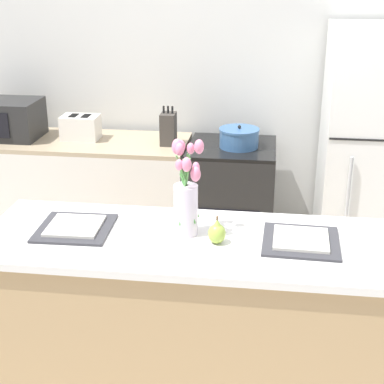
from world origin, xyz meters
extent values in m
cube|color=silver|center=(0.00, 2.00, 1.35)|extent=(5.20, 0.08, 2.70)
cube|color=tan|center=(0.00, 0.00, 0.46)|extent=(1.76, 0.62, 0.92)
cube|color=silver|center=(0.00, 0.00, 0.94)|extent=(1.80, 0.66, 0.03)
cube|color=silver|center=(-1.06, 1.60, 0.43)|extent=(1.68, 0.60, 0.87)
cube|color=tan|center=(-1.06, 1.60, 0.88)|extent=(1.68, 0.60, 0.03)
cube|color=black|center=(0.10, 1.60, 0.44)|extent=(0.60, 0.60, 0.88)
cube|color=black|center=(0.10, 1.60, 0.89)|extent=(0.60, 0.60, 0.02)
cube|color=black|center=(0.10, 1.30, 0.40)|extent=(0.42, 0.01, 0.29)
cube|color=white|center=(1.05, 1.60, 0.86)|extent=(0.68, 0.64, 1.72)
cylinder|color=#B2B5B7|center=(0.86, 1.26, 0.59)|extent=(0.02, 0.02, 0.75)
cylinder|color=silver|center=(0.00, 0.05, 1.07)|extent=(0.11, 0.11, 0.23)
cylinder|color=#569E4C|center=(0.01, 0.05, 1.14)|extent=(0.07, 0.01, 0.24)
ellipsoid|color=pink|center=(0.04, 0.04, 1.27)|extent=(0.03, 0.03, 0.05)
cylinder|color=#569E4C|center=(0.01, 0.05, 1.18)|extent=(0.09, 0.07, 0.31)
ellipsoid|color=pink|center=(0.05, 0.09, 1.35)|extent=(0.04, 0.04, 0.06)
cylinder|color=#569E4C|center=(0.00, 0.07, 1.17)|extent=(0.02, 0.11, 0.29)
ellipsoid|color=pink|center=(0.01, 0.12, 1.33)|extent=(0.03, 0.03, 0.05)
cylinder|color=#569E4C|center=(0.00, 0.06, 1.17)|extent=(0.05, 0.11, 0.30)
ellipsoid|color=pink|center=(-0.03, 0.11, 1.34)|extent=(0.04, 0.04, 0.06)
cylinder|color=#569E4C|center=(-0.01, 0.05, 1.17)|extent=(0.06, 0.04, 0.31)
ellipsoid|color=pink|center=(-0.04, 0.07, 1.35)|extent=(0.05, 0.05, 0.07)
cylinder|color=#569E4C|center=(-0.01, 0.04, 1.17)|extent=(0.04, 0.01, 0.32)
ellipsoid|color=pink|center=(-0.02, 0.04, 1.35)|extent=(0.04, 0.04, 0.06)
cylinder|color=#569E4C|center=(-0.01, 0.03, 1.15)|extent=(0.03, 0.07, 0.26)
ellipsoid|color=pink|center=(-0.02, 0.00, 1.29)|extent=(0.03, 0.03, 0.05)
cylinder|color=#569E4C|center=(0.00, 0.04, 1.15)|extent=(0.02, 0.08, 0.26)
ellipsoid|color=pink|center=(0.01, 0.00, 1.30)|extent=(0.04, 0.04, 0.06)
cylinder|color=#569E4C|center=(0.01, 0.04, 1.13)|extent=(0.08, 0.07, 0.21)
ellipsoid|color=pink|center=(0.05, 0.01, 1.25)|extent=(0.04, 0.04, 0.07)
ellipsoid|color=#9EBC47|center=(0.14, -0.03, 1.00)|extent=(0.08, 0.08, 0.09)
cone|color=#9EBC47|center=(0.14, -0.03, 1.05)|extent=(0.04, 0.04, 0.03)
cylinder|color=brown|center=(0.14, -0.03, 1.07)|extent=(0.01, 0.01, 0.02)
cube|color=#333338|center=(-0.50, 0.02, 0.96)|extent=(0.34, 0.34, 0.01)
cube|color=silver|center=(-0.50, 0.02, 0.97)|extent=(0.24, 0.24, 0.01)
cube|color=#333338|center=(0.50, 0.02, 0.96)|extent=(0.34, 0.34, 0.01)
cube|color=silver|center=(0.50, 0.02, 0.97)|extent=(0.24, 0.24, 0.01)
cube|color=silver|center=(-0.98, 1.62, 0.98)|extent=(0.26, 0.18, 0.17)
cube|color=black|center=(-1.03, 1.62, 1.07)|extent=(0.05, 0.11, 0.01)
cube|color=black|center=(-0.94, 1.62, 1.07)|extent=(0.05, 0.11, 0.01)
cube|color=black|center=(-1.12, 1.62, 1.01)|extent=(0.02, 0.02, 0.02)
cylinder|color=#386093|center=(0.15, 1.57, 0.96)|extent=(0.27, 0.27, 0.12)
cylinder|color=#386093|center=(0.15, 1.57, 1.02)|extent=(0.27, 0.27, 0.01)
sphere|color=black|center=(0.15, 1.57, 1.04)|extent=(0.02, 0.02, 0.02)
cube|color=black|center=(-1.53, 1.60, 1.03)|extent=(0.48, 0.36, 0.27)
cube|color=#3D3833|center=(-0.34, 1.58, 1.01)|extent=(0.10, 0.14, 0.22)
cylinder|color=black|center=(-0.37, 1.58, 1.14)|extent=(0.01, 0.01, 0.05)
cylinder|color=black|center=(-0.34, 1.58, 1.14)|extent=(0.01, 0.01, 0.05)
cylinder|color=black|center=(-0.31, 1.58, 1.14)|extent=(0.01, 0.01, 0.05)
camera|label=1|loc=(0.34, -2.29, 2.09)|focal=55.00mm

